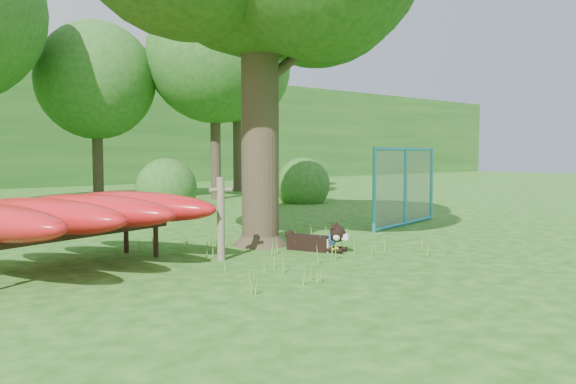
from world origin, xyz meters
TOP-DOWN VIEW (x-y plane):
  - ground at (0.00, 0.00)m, footprint 80.00×80.00m
  - wooden_post at (-1.14, 1.20)m, footprint 0.35×0.17m
  - kayak_rack at (-3.14, 2.07)m, footprint 4.16×3.73m
  - husky_dog at (0.59, 0.84)m, footprint 0.64×1.15m
  - fence_section at (4.38, 2.04)m, footprint 2.98×0.77m
  - wildflower_clump at (0.26, 0.12)m, footprint 0.09×0.08m
  - bg_tree_c at (1.50, 13.00)m, footprint 4.00×4.00m
  - bg_tree_d at (5.00, 11.00)m, footprint 4.80×4.80m
  - bg_tree_e at (8.00, 14.00)m, footprint 4.60×4.60m
  - shrub_right at (6.50, 8.00)m, footprint 1.80×1.80m
  - shrub_mid at (2.00, 9.00)m, footprint 1.80×1.80m

SIDE VIEW (x-z plane):
  - ground at x=0.00m, z-range 0.00..0.00m
  - shrub_right at x=6.50m, z-range -0.90..0.90m
  - shrub_mid at x=2.00m, z-range -0.90..0.90m
  - wildflower_clump at x=0.26m, z-range 0.06..0.26m
  - husky_dog at x=0.59m, z-range -0.08..0.45m
  - wooden_post at x=-1.14m, z-range 0.04..1.33m
  - kayak_rack at x=-3.14m, z-range 0.28..1.32m
  - fence_section at x=4.38m, z-range -0.59..2.37m
  - bg_tree_c at x=1.50m, z-range 1.05..7.17m
  - bg_tree_d at x=5.00m, z-range 1.33..8.83m
  - bg_tree_e at x=8.00m, z-range 1.46..9.01m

